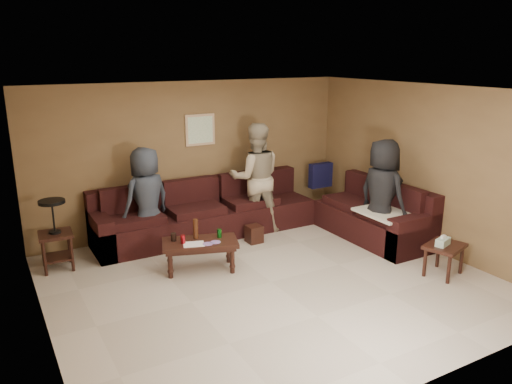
{
  "coord_description": "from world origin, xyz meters",
  "views": [
    {
      "loc": [
        -3.15,
        -5.17,
        2.93
      ],
      "look_at": [
        0.25,
        0.85,
        1.0
      ],
      "focal_mm": 35.0,
      "sensor_mm": 36.0,
      "label": 1
    }
  ],
  "objects_px": {
    "end_table_left": "(55,233)",
    "person_right": "(382,194)",
    "sectional_sofa": "(266,217)",
    "waste_bin": "(254,234)",
    "person_left": "(147,199)",
    "person_middle": "(256,178)",
    "coffee_table": "(200,245)",
    "side_table_right": "(444,249)"
  },
  "relations": [
    {
      "from": "coffee_table",
      "to": "person_right",
      "type": "distance_m",
      "value": 2.88
    },
    {
      "from": "side_table_right",
      "to": "person_left",
      "type": "xyz_separation_m",
      "value": [
        -3.18,
        2.9,
        0.41
      ]
    },
    {
      "from": "sectional_sofa",
      "to": "person_left",
      "type": "relative_size",
      "value": 2.92
    },
    {
      "from": "side_table_right",
      "to": "person_left",
      "type": "height_order",
      "value": "person_left"
    },
    {
      "from": "end_table_left",
      "to": "person_right",
      "type": "height_order",
      "value": "person_right"
    },
    {
      "from": "sectional_sofa",
      "to": "coffee_table",
      "type": "distance_m",
      "value": 1.63
    },
    {
      "from": "sectional_sofa",
      "to": "person_right",
      "type": "bearing_deg",
      "value": -43.82
    },
    {
      "from": "side_table_right",
      "to": "person_middle",
      "type": "relative_size",
      "value": 0.35
    },
    {
      "from": "waste_bin",
      "to": "person_middle",
      "type": "xyz_separation_m",
      "value": [
        0.32,
        0.52,
        0.78
      ]
    },
    {
      "from": "side_table_right",
      "to": "coffee_table",
      "type": "bearing_deg",
      "value": 147.64
    },
    {
      "from": "end_table_left",
      "to": "person_right",
      "type": "relative_size",
      "value": 0.59
    },
    {
      "from": "sectional_sofa",
      "to": "waste_bin",
      "type": "height_order",
      "value": "sectional_sofa"
    },
    {
      "from": "person_left",
      "to": "sectional_sofa",
      "type": "bearing_deg",
      "value": 149.22
    },
    {
      "from": "sectional_sofa",
      "to": "person_right",
      "type": "distance_m",
      "value": 1.89
    },
    {
      "from": "coffee_table",
      "to": "person_left",
      "type": "height_order",
      "value": "person_left"
    },
    {
      "from": "end_table_left",
      "to": "person_left",
      "type": "xyz_separation_m",
      "value": [
        1.35,
        0.11,
        0.27
      ]
    },
    {
      "from": "waste_bin",
      "to": "person_right",
      "type": "height_order",
      "value": "person_right"
    },
    {
      "from": "person_middle",
      "to": "person_right",
      "type": "relative_size",
      "value": 1.08
    },
    {
      "from": "waste_bin",
      "to": "person_middle",
      "type": "height_order",
      "value": "person_middle"
    },
    {
      "from": "waste_bin",
      "to": "coffee_table",
      "type": "bearing_deg",
      "value": -154.76
    },
    {
      "from": "coffee_table",
      "to": "person_right",
      "type": "relative_size",
      "value": 0.67
    },
    {
      "from": "side_table_right",
      "to": "person_right",
      "type": "relative_size",
      "value": 0.37
    },
    {
      "from": "person_left",
      "to": "person_middle",
      "type": "height_order",
      "value": "person_middle"
    },
    {
      "from": "person_right",
      "to": "coffee_table",
      "type": "bearing_deg",
      "value": 71.55
    },
    {
      "from": "person_left",
      "to": "side_table_right",
      "type": "bearing_deg",
      "value": 120.0
    },
    {
      "from": "sectional_sofa",
      "to": "waste_bin",
      "type": "bearing_deg",
      "value": -155.02
    },
    {
      "from": "waste_bin",
      "to": "person_left",
      "type": "distance_m",
      "value": 1.77
    },
    {
      "from": "person_left",
      "to": "end_table_left",
      "type": "bearing_deg",
      "value": -13.03
    },
    {
      "from": "end_table_left",
      "to": "person_left",
      "type": "bearing_deg",
      "value": 4.59
    },
    {
      "from": "end_table_left",
      "to": "side_table_right",
      "type": "relative_size",
      "value": 1.57
    },
    {
      "from": "coffee_table",
      "to": "end_table_left",
      "type": "height_order",
      "value": "end_table_left"
    },
    {
      "from": "sectional_sofa",
      "to": "end_table_left",
      "type": "distance_m",
      "value": 3.22
    },
    {
      "from": "sectional_sofa",
      "to": "person_left",
      "type": "xyz_separation_m",
      "value": [
        -1.85,
        0.43,
        0.47
      ]
    },
    {
      "from": "waste_bin",
      "to": "person_left",
      "type": "bearing_deg",
      "value": 159.64
    },
    {
      "from": "end_table_left",
      "to": "person_left",
      "type": "distance_m",
      "value": 1.38
    },
    {
      "from": "sectional_sofa",
      "to": "end_table_left",
      "type": "relative_size",
      "value": 4.63
    },
    {
      "from": "side_table_right",
      "to": "waste_bin",
      "type": "xyz_separation_m",
      "value": [
        -1.64,
        2.33,
        -0.24
      ]
    },
    {
      "from": "coffee_table",
      "to": "person_left",
      "type": "bearing_deg",
      "value": 108.34
    },
    {
      "from": "person_middle",
      "to": "coffee_table",
      "type": "bearing_deg",
      "value": 54.93
    },
    {
      "from": "person_left",
      "to": "person_right",
      "type": "bearing_deg",
      "value": 134.22
    },
    {
      "from": "sectional_sofa",
      "to": "waste_bin",
      "type": "relative_size",
      "value": 16.75
    },
    {
      "from": "sectional_sofa",
      "to": "person_middle",
      "type": "bearing_deg",
      "value": 87.26
    }
  ]
}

